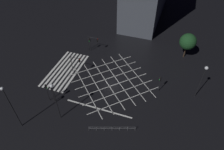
% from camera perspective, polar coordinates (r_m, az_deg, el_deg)
% --- Properties ---
extents(ground_plane, '(200.00, 200.00, 0.00)m').
position_cam_1_polar(ground_plane, '(42.48, 0.00, -1.80)').
color(ground_plane, black).
extents(road_markings, '(19.40, 23.83, 0.01)m').
position_cam_1_polar(road_markings, '(44.26, -8.38, -0.13)').
color(road_markings, silver).
rests_on(road_markings, ground_plane).
extents(traffic_light_sw_cross, '(0.36, 2.78, 3.96)m').
position_cam_1_polar(traffic_light_sw_cross, '(49.54, -5.37, 9.70)').
color(traffic_light_sw_cross, black).
rests_on(traffic_light_sw_cross, ground_plane).
extents(traffic_light_median_north, '(0.36, 0.39, 3.82)m').
position_cam_1_polar(traffic_light_median_north, '(39.74, 13.57, -1.68)').
color(traffic_light_median_north, black).
rests_on(traffic_light_median_north, ground_plane).
extents(traffic_light_se_cross, '(0.36, 0.39, 4.30)m').
position_cam_1_polar(traffic_light_se_cross, '(38.53, -18.15, -3.94)').
color(traffic_light_se_cross, black).
rests_on(traffic_light_se_cross, ground_plane).
extents(traffic_light_median_south, '(0.36, 2.32, 4.27)m').
position_cam_1_polar(traffic_light_median_south, '(43.17, -10.27, 3.80)').
color(traffic_light_median_south, black).
rests_on(traffic_light_median_south, ground_plane).
extents(traffic_light_sw_main, '(0.39, 0.36, 3.80)m').
position_cam_1_polar(traffic_light_sw_main, '(49.65, -6.39, 9.42)').
color(traffic_light_sw_main, black).
rests_on(traffic_light_sw_main, ground_plane).
extents(traffic_light_se_main, '(0.39, 0.36, 3.80)m').
position_cam_1_polar(traffic_light_se_main, '(38.42, -16.73, -4.43)').
color(traffic_light_se_main, black).
rests_on(traffic_light_se_main, ground_plane).
extents(street_lamp_east, '(0.61, 0.61, 8.43)m').
position_cam_1_polar(street_lamp_east, '(32.76, -16.32, -5.09)').
color(street_lamp_east, black).
rests_on(street_lamp_east, ground_plane).
extents(street_lamp_west, '(0.63, 0.63, 7.65)m').
position_cam_1_polar(street_lamp_west, '(38.91, 24.82, 0.31)').
color(street_lamp_west, black).
rests_on(street_lamp_west, ground_plane).
extents(street_lamp_far, '(0.52, 0.52, 9.53)m').
position_cam_1_polar(street_lamp_far, '(33.99, -27.46, -6.55)').
color(street_lamp_far, black).
rests_on(street_lamp_far, ground_plane).
extents(street_tree_near, '(3.82, 3.82, 6.27)m').
position_cam_1_polar(street_tree_near, '(49.58, 20.87, 8.88)').
color(street_tree_near, '#38281C').
rests_on(street_tree_near, ground_plane).
extents(pedestrian_railing, '(2.58, 7.39, 1.05)m').
position_cam_1_polar(pedestrian_railing, '(34.48, 0.00, -14.96)').
color(pedestrian_railing, gray).
rests_on(pedestrian_railing, ground_plane).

